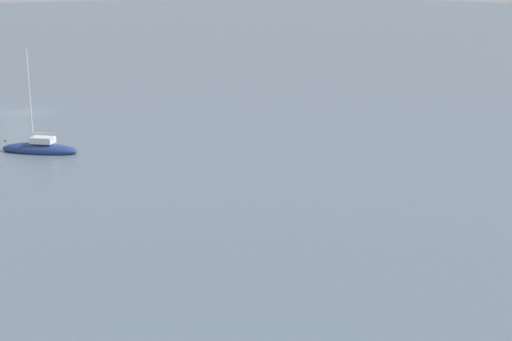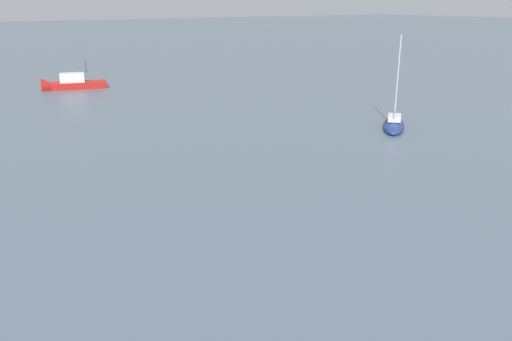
% 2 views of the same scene
% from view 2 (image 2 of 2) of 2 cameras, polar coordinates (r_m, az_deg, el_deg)
% --- Properties ---
extents(sailboat_navy_mid, '(4.76, 5.13, 7.22)m').
position_cam_2_polar(sailboat_navy_mid, '(41.02, 14.86, 4.86)').
color(sailboat_navy_mid, navy).
rests_on(sailboat_navy_mid, ground_plane).
extents(motorboat_red_near, '(3.82, 7.11, 3.82)m').
position_cam_2_polar(motorboat_red_near, '(61.58, -19.83, 8.80)').
color(motorboat_red_near, red).
rests_on(motorboat_red_near, ground_plane).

